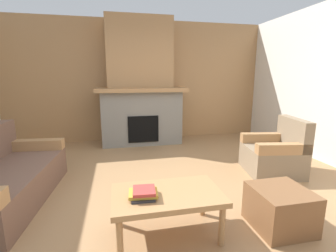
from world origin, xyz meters
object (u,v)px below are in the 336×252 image
at_px(fireplace, 141,90).
at_px(couch, 1,180).
at_px(ottoman, 280,208).
at_px(coffee_table, 167,198).
at_px(armchair, 275,154).

height_order(fireplace, couch, fireplace).
bearing_deg(ottoman, coffee_table, 173.81).
bearing_deg(ottoman, couch, 159.32).
relative_size(couch, coffee_table, 1.86).
bearing_deg(ottoman, armchair, 56.07).
relative_size(coffee_table, ottoman, 1.92).
bearing_deg(couch, ottoman, -20.68).
relative_size(fireplace, ottoman, 5.19).
distance_m(coffee_table, ottoman, 1.13).
distance_m(couch, armchair, 3.72).
distance_m(fireplace, couch, 3.13).
relative_size(couch, armchair, 2.12).
xyz_separation_m(armchair, ottoman, (-0.83, -1.24, -0.09)).
height_order(couch, ottoman, couch).
bearing_deg(coffee_table, ottoman, -6.19).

